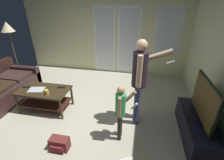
{
  "coord_description": "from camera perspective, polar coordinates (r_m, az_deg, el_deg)",
  "views": [
    {
      "loc": [
        1.27,
        -2.45,
        2.25
      ],
      "look_at": [
        0.77,
        0.05,
        0.97
      ],
      "focal_mm": 25.31,
      "sensor_mm": 36.0,
      "label": 1
    }
  ],
  "objects": [
    {
      "name": "flat_screen_tv",
      "position": [
        3.01,
        30.38,
        -6.62
      ],
      "size": [
        0.08,
        1.03,
        0.72
      ],
      "color": "black",
      "rests_on": "tv_stand"
    },
    {
      "name": "coffee_table",
      "position": [
        3.84,
        -23.15,
        -4.94
      ],
      "size": [
        1.1,
        0.61,
        0.51
      ],
      "color": "#302514",
      "rests_on": "ground_plane"
    },
    {
      "name": "laptop_closed",
      "position": [
        3.81,
        -25.63,
        -3.21
      ],
      "size": [
        0.37,
        0.3,
        0.02
      ],
      "primitive_type": "cube",
      "rotation": [
        0.0,
        0.0,
        0.21
      ],
      "color": "#B0B9B5",
      "rests_on": "coffee_table"
    },
    {
      "name": "floor_lamp",
      "position": [
        5.39,
        -33.48,
        14.79
      ],
      "size": [
        0.36,
        0.36,
        1.75
      ],
      "color": "#342D20",
      "rests_on": "ground_plane"
    },
    {
      "name": "ground_plane",
      "position": [
        3.56,
        -12.79,
        -13.41
      ],
      "size": [
        5.4,
        5.4,
        0.02
      ],
      "primitive_type": "cube",
      "color": "#ADA890"
    },
    {
      "name": "cup_near_edge",
      "position": [
        3.55,
        -22.5,
        -4.04
      ],
      "size": [
        0.08,
        0.08,
        0.1
      ],
      "primitive_type": "cylinder",
      "color": "gold",
      "rests_on": "coffee_table"
    },
    {
      "name": "wall_back_with_doors",
      "position": [
        5.32,
        -1.75,
        17.18
      ],
      "size": [
        5.4,
        0.09,
        2.82
      ],
      "color": "beige",
      "rests_on": "ground_plane"
    },
    {
      "name": "dvd_remote_slim",
      "position": [
        4.04,
        -28.5,
        -2.18
      ],
      "size": [
        0.18,
        0.1,
        0.02
      ],
      "primitive_type": "cube",
      "rotation": [
        0.0,
        0.0,
        0.29
      ],
      "color": "black",
      "rests_on": "coffee_table"
    },
    {
      "name": "tv_remote_black",
      "position": [
        3.71,
        -17.73,
        -2.51
      ],
      "size": [
        0.18,
        0.08,
        0.02
      ],
      "primitive_type": "cube",
      "rotation": [
        0.0,
        0.0,
        0.16
      ],
      "color": "black",
      "rests_on": "coffee_table"
    },
    {
      "name": "backpack",
      "position": [
        2.98,
        -18.45,
        -21.04
      ],
      "size": [
        0.32,
        0.21,
        0.22
      ],
      "color": "maroon",
      "rests_on": "ground_plane"
    },
    {
      "name": "person_adult",
      "position": [
        2.91,
        10.12,
        1.29
      ],
      "size": [
        0.74,
        0.46,
        1.69
      ],
      "color": "navy",
      "rests_on": "ground_plane"
    },
    {
      "name": "tv_stand",
      "position": [
        3.33,
        28.11,
        -14.96
      ],
      "size": [
        0.47,
        1.33,
        0.41
      ],
      "color": "black",
      "rests_on": "ground_plane"
    },
    {
      "name": "person_child",
      "position": [
        2.68,
        3.2,
        -10.41
      ],
      "size": [
        0.36,
        0.29,
        1.06
      ],
      "color": "#28231F",
      "rests_on": "ground_plane"
    }
  ]
}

